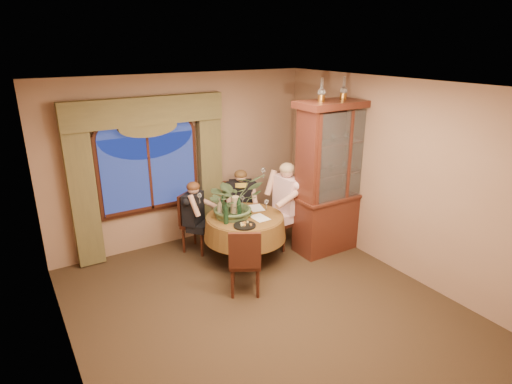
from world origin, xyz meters
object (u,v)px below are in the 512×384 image
china_cabinet (338,177)px  chair_right (285,219)px  wine_bottle_1 (226,213)px  chair_front_left (245,260)px  person_scarf (241,204)px  wine_bottle_0 (220,209)px  wine_bottle_3 (223,206)px  centerpiece_plant (234,179)px  olive_bowl (247,215)px  chair_back (197,223)px  wine_bottle_2 (239,208)px  oil_lamp_right (364,87)px  chair_back_right (234,211)px  stoneware_vase (235,206)px  oil_lamp_left (322,90)px  oil_lamp_center (344,88)px  dining_table (245,238)px  person_back (194,218)px  person_pink (287,205)px

china_cabinet → chair_right: size_ratio=2.53×
wine_bottle_1 → chair_front_left: bearing=-96.0°
person_scarf → wine_bottle_0: 1.06m
wine_bottle_0 → wine_bottle_3: same height
centerpiece_plant → chair_right: bearing=-0.1°
olive_bowl → wine_bottle_3: wine_bottle_3 is taller
chair_back → olive_bowl: chair_back is taller
olive_bowl → wine_bottle_3: bearing=145.2°
wine_bottle_0 → wine_bottle_2: 0.29m
wine_bottle_3 → person_scarf: bearing=42.4°
wine_bottle_2 → oil_lamp_right: bearing=-9.1°
chair_back_right → stoneware_vase: (-0.39, -0.77, 0.43)m
wine_bottle_0 → wine_bottle_2: (0.27, -0.10, 0.00)m
oil_lamp_left → oil_lamp_right: size_ratio=1.00×
oil_lamp_center → wine_bottle_2: oil_lamp_center is taller
dining_table → chair_back_right: chair_back_right is taller
oil_lamp_right → person_back: size_ratio=0.28×
person_back → chair_right: bearing=117.8°
person_scarf → wine_bottle_3: (-0.65, -0.59, 0.30)m
centerpiece_plant → person_pink: bearing=-1.9°
oil_lamp_right → person_back: (-2.50, 1.01, -1.99)m
stoneware_vase → oil_lamp_center: bearing=-14.6°
dining_table → oil_lamp_right: bearing=-10.3°
oil_lamp_right → olive_bowl: oil_lamp_right is taller
chair_back → wine_bottle_3: wine_bottle_3 is taller
wine_bottle_3 → wine_bottle_0: bearing=-136.3°
china_cabinet → person_back: (-2.08, 1.01, -0.61)m
wine_bottle_1 → wine_bottle_3: (0.09, 0.27, 0.00)m
wine_bottle_1 → wine_bottle_2: 0.28m
wine_bottle_2 → person_scarf: bearing=58.8°
oil_lamp_left → olive_bowl: bearing=163.9°
chair_right → person_scarf: bearing=27.6°
person_back → wine_bottle_2: size_ratio=3.67×
stoneware_vase → olive_bowl: size_ratio=2.06×
dining_table → stoneware_vase: bearing=147.4°
chair_front_left → person_pink: size_ratio=0.66×
dining_table → wine_bottle_2: 0.55m
china_cabinet → chair_back_right: china_cabinet is taller
oil_lamp_left → china_cabinet: bearing=0.0°
stoneware_vase → china_cabinet: bearing=-14.6°
person_pink → wine_bottle_1: (-1.22, -0.18, 0.19)m
china_cabinet → centerpiece_plant: 1.71m
stoneware_vase → wine_bottle_0: bearing=-179.6°
oil_lamp_left → centerpiece_plant: size_ratio=0.35×
china_cabinet → olive_bowl: bearing=168.3°
dining_table → person_back: 0.90m
chair_back → person_scarf: bearing=149.6°
dining_table → chair_front_left: bearing=-120.2°
oil_lamp_center → wine_bottle_0: size_ratio=1.03×
dining_table → person_pink: person_pink is taller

